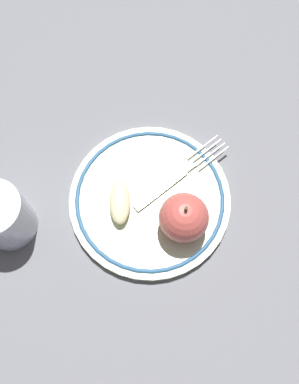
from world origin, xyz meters
TOP-DOWN VIEW (x-y plane):
  - ground_plane at (0.00, 0.00)m, footprint 2.00×2.00m
  - plate at (-0.01, -0.00)m, footprint 0.23×0.23m
  - apple_red_whole at (-0.05, 0.05)m, footprint 0.07×0.07m
  - apple_slice_front at (0.03, 0.00)m, footprint 0.04×0.07m
  - fork at (-0.06, -0.02)m, footprint 0.16×0.09m
  - drinking_glass at (0.19, -0.01)m, footprint 0.08×0.08m

SIDE VIEW (x-z plane):
  - ground_plane at x=0.00m, z-range 0.00..0.00m
  - plate at x=-0.01m, z-range 0.00..0.02m
  - fork at x=-0.06m, z-range 0.02..0.02m
  - apple_slice_front at x=0.03m, z-range 0.02..0.04m
  - drinking_glass at x=0.19m, z-range 0.00..0.09m
  - apple_red_whole at x=-0.05m, z-range 0.01..0.09m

